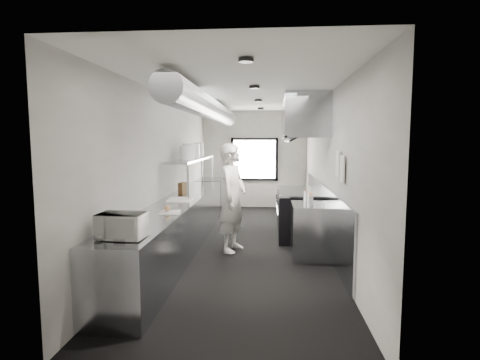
% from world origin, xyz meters
% --- Properties ---
extents(floor, '(3.00, 8.00, 0.01)m').
position_xyz_m(floor, '(0.00, 0.00, 0.00)').
color(floor, black).
rests_on(floor, ground).
extents(ceiling, '(3.00, 8.00, 0.01)m').
position_xyz_m(ceiling, '(0.00, 0.00, 2.80)').
color(ceiling, white).
rests_on(ceiling, wall_back).
extents(wall_back, '(3.00, 0.02, 2.80)m').
position_xyz_m(wall_back, '(0.00, 4.00, 1.40)').
color(wall_back, beige).
rests_on(wall_back, floor).
extents(wall_front, '(3.00, 0.02, 2.80)m').
position_xyz_m(wall_front, '(0.00, -4.00, 1.40)').
color(wall_front, beige).
rests_on(wall_front, floor).
extents(wall_left, '(0.02, 8.00, 2.80)m').
position_xyz_m(wall_left, '(-1.50, 0.00, 1.40)').
color(wall_left, beige).
rests_on(wall_left, floor).
extents(wall_right, '(0.02, 8.00, 2.80)m').
position_xyz_m(wall_right, '(1.50, 0.00, 1.40)').
color(wall_right, beige).
rests_on(wall_right, floor).
extents(wall_cladding, '(0.03, 5.50, 1.10)m').
position_xyz_m(wall_cladding, '(1.48, 0.30, 0.55)').
color(wall_cladding, '#959CA2').
rests_on(wall_cladding, wall_right).
extents(hvac_duct, '(0.40, 6.40, 0.40)m').
position_xyz_m(hvac_duct, '(-0.70, 0.40, 2.55)').
color(hvac_duct, gray).
rests_on(hvac_duct, ceiling).
extents(service_window, '(1.36, 0.05, 1.25)m').
position_xyz_m(service_window, '(0.00, 3.96, 1.40)').
color(service_window, white).
rests_on(service_window, wall_back).
extents(exhaust_hood, '(0.81, 2.20, 0.88)m').
position_xyz_m(exhaust_hood, '(1.10, 0.70, 2.39)').
color(exhaust_hood, '#959CA2').
rests_on(exhaust_hood, ceiling).
extents(prep_counter, '(0.70, 6.00, 0.90)m').
position_xyz_m(prep_counter, '(-1.15, -0.50, 0.45)').
color(prep_counter, '#959CA2').
rests_on(prep_counter, floor).
extents(pass_shelf, '(0.45, 3.00, 0.68)m').
position_xyz_m(pass_shelf, '(-1.19, 1.00, 1.54)').
color(pass_shelf, '#959CA2').
rests_on(pass_shelf, prep_counter).
extents(range, '(0.88, 1.60, 0.94)m').
position_xyz_m(range, '(1.04, 0.70, 0.47)').
color(range, black).
rests_on(range, floor).
extents(bottle_station, '(0.65, 0.80, 0.90)m').
position_xyz_m(bottle_station, '(1.15, -0.70, 0.45)').
color(bottle_station, '#959CA2').
rests_on(bottle_station, floor).
extents(far_work_table, '(0.70, 1.20, 0.90)m').
position_xyz_m(far_work_table, '(-1.15, 3.20, 0.45)').
color(far_work_table, '#959CA2').
rests_on(far_work_table, floor).
extents(notice_sheet_a, '(0.02, 0.28, 0.38)m').
position_xyz_m(notice_sheet_a, '(1.47, -1.20, 1.60)').
color(notice_sheet_a, silver).
rests_on(notice_sheet_a, wall_right).
extents(notice_sheet_b, '(0.02, 0.28, 0.38)m').
position_xyz_m(notice_sheet_b, '(1.47, -1.55, 1.55)').
color(notice_sheet_b, silver).
rests_on(notice_sheet_b, wall_right).
extents(line_cook, '(0.63, 0.79, 1.90)m').
position_xyz_m(line_cook, '(-0.19, -0.43, 0.95)').
color(line_cook, silver).
rests_on(line_cook, floor).
extents(microwave, '(0.47, 0.37, 0.27)m').
position_xyz_m(microwave, '(-1.14, -3.07, 1.04)').
color(microwave, white).
rests_on(microwave, prep_counter).
extents(deli_tub_a, '(0.15, 0.15, 0.10)m').
position_xyz_m(deli_tub_a, '(-1.30, -2.66, 0.95)').
color(deli_tub_a, beige).
rests_on(deli_tub_a, prep_counter).
extents(deli_tub_b, '(0.19, 0.19, 0.10)m').
position_xyz_m(deli_tub_b, '(-1.35, -2.51, 0.95)').
color(deli_tub_b, beige).
rests_on(deli_tub_b, prep_counter).
extents(newspaper, '(0.36, 0.42, 0.01)m').
position_xyz_m(newspaper, '(-0.99, -1.63, 0.90)').
color(newspaper, silver).
rests_on(newspaper, prep_counter).
extents(small_plate, '(0.17, 0.17, 0.01)m').
position_xyz_m(small_plate, '(-1.05, -1.58, 0.91)').
color(small_plate, white).
rests_on(small_plate, prep_counter).
extents(pastry, '(0.09, 0.09, 0.09)m').
position_xyz_m(pastry, '(-1.05, -1.58, 0.96)').
color(pastry, '#E0A575').
rests_on(pastry, small_plate).
extents(cutting_board, '(0.47, 0.60, 0.02)m').
position_xyz_m(cutting_board, '(-1.12, -0.48, 0.91)').
color(cutting_board, silver).
rests_on(cutting_board, prep_counter).
extents(knife_block, '(0.14, 0.22, 0.22)m').
position_xyz_m(knife_block, '(-1.27, 0.33, 1.01)').
color(knife_block, '#533B1D').
rests_on(knife_block, prep_counter).
extents(plate_stack_a, '(0.24, 0.24, 0.28)m').
position_xyz_m(plate_stack_a, '(-1.20, 0.39, 1.71)').
color(plate_stack_a, white).
rests_on(plate_stack_a, pass_shelf).
extents(plate_stack_b, '(0.29, 0.29, 0.32)m').
position_xyz_m(plate_stack_b, '(-1.20, 0.66, 1.73)').
color(plate_stack_b, white).
rests_on(plate_stack_b, pass_shelf).
extents(plate_stack_c, '(0.25, 0.25, 0.31)m').
position_xyz_m(plate_stack_c, '(-1.18, 1.10, 1.72)').
color(plate_stack_c, white).
rests_on(plate_stack_c, pass_shelf).
extents(plate_stack_d, '(0.28, 0.28, 0.33)m').
position_xyz_m(plate_stack_d, '(-1.19, 1.68, 1.74)').
color(plate_stack_d, white).
rests_on(plate_stack_d, pass_shelf).
extents(squeeze_bottle_a, '(0.06, 0.06, 0.19)m').
position_xyz_m(squeeze_bottle_a, '(1.08, -0.97, 1.00)').
color(squeeze_bottle_a, silver).
rests_on(squeeze_bottle_a, bottle_station).
extents(squeeze_bottle_b, '(0.07, 0.07, 0.17)m').
position_xyz_m(squeeze_bottle_b, '(1.11, -0.86, 0.98)').
color(squeeze_bottle_b, silver).
rests_on(squeeze_bottle_b, bottle_station).
extents(squeeze_bottle_c, '(0.07, 0.07, 0.16)m').
position_xyz_m(squeeze_bottle_c, '(1.14, -0.75, 0.98)').
color(squeeze_bottle_c, silver).
rests_on(squeeze_bottle_c, bottle_station).
extents(squeeze_bottle_d, '(0.06, 0.06, 0.17)m').
position_xyz_m(squeeze_bottle_d, '(1.11, -0.59, 0.98)').
color(squeeze_bottle_d, silver).
rests_on(squeeze_bottle_d, bottle_station).
extents(squeeze_bottle_e, '(0.07, 0.07, 0.17)m').
position_xyz_m(squeeze_bottle_e, '(1.07, -0.41, 0.99)').
color(squeeze_bottle_e, silver).
rests_on(squeeze_bottle_e, bottle_station).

